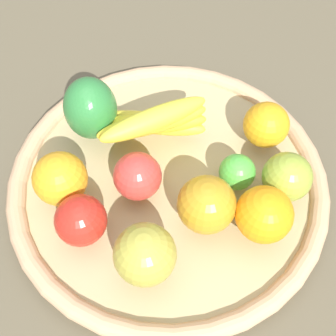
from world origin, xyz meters
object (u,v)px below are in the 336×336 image
Objects in this scene: orange_2 at (266,125)px; apple_4 at (81,220)px; lime_0 at (237,172)px; orange_0 at (60,179)px; apple_0 at (145,254)px; bell_pepper at (90,108)px; apple_3 at (287,177)px; orange_1 at (264,215)px; apple_2 at (138,176)px; banana_bunch at (152,122)px; apple_1 at (207,204)px.

orange_2 is 1.00× the size of apple_4.
orange_0 is at bearing 148.74° from lime_0.
lime_0 is 0.18m from apple_0.
orange_0 is at bearing 162.68° from orange_2.
bell_pepper reaches higher than orange_2.
orange_2 is 0.99× the size of apple_3.
orange_1 is at bearing -34.08° from apple_4.
orange_0 reaches higher than apple_4.
orange_1 is 0.08m from lime_0.
lime_0 is at bearing -31.26° from orange_0.
apple_4 is at bearing 165.26° from lime_0.
banana_bunch reaches higher than apple_2.
apple_2 reaches higher than lime_0.
apple_3 is (0.10, -0.18, -0.01)m from banana_bunch.
apple_3 is at bearing -34.69° from orange_0.
apple_1 is at bearing 166.52° from apple_3.
banana_bunch is (0.07, 0.06, 0.01)m from apple_2.
orange_1 is at bearing -55.94° from apple_2.
bell_pepper is 1.42× the size of apple_3.
lime_0 is at bearing 132.78° from apple_3.
orange_2 is 1.33× the size of lime_0.
orange_1 is at bearing -105.46° from lime_0.
orange_1 reaches higher than apple_3.
orange_0 reaches higher than apple_3.
apple_3 reaches higher than lime_0.
apple_4 is at bearing -10.31° from bell_pepper.
apple_3 is (0.07, 0.03, -0.00)m from orange_1.
apple_0 is 0.16m from orange_0.
apple_1 reaches higher than apple_3.
banana_bunch and apple_0 have the same top height.
bell_pepper is at bearing 100.96° from apple_1.
apple_2 is at bearing 117.26° from apple_1.
apple_3 is (0.05, -0.05, 0.01)m from lime_0.
apple_2 is 0.18m from orange_1.
apple_0 is 0.22m from apple_3.
apple_1 reaches higher than orange_0.
orange_2 and apple_4 have the same top height.
apple_4 is at bearing -171.75° from apple_2.
bell_pepper reaches higher than banana_bunch.
apple_1 is (0.05, -0.09, 0.01)m from apple_2.
bell_pepper is (0.00, 0.13, 0.02)m from apple_2.
apple_2 is at bearing -32.06° from orange_0.
apple_2 is 0.99× the size of orange_2.
apple_2 is 0.21m from orange_2.
bell_pepper is 0.23m from lime_0.
apple_0 is at bearing -127.00° from banana_bunch.
apple_0 is (0.04, -0.09, 0.01)m from apple_4.
apple_3 reaches higher than apple_2.
orange_0 is at bearing 132.91° from orange_1.
lime_0 is 0.08m from apple_1.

